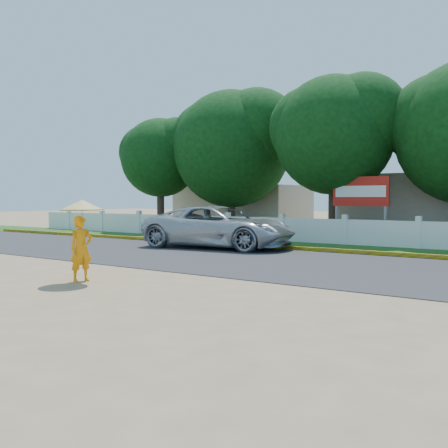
{
  "coord_description": "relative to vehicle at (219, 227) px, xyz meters",
  "views": [
    {
      "loc": [
        7.63,
        -9.25,
        2.01
      ],
      "look_at": [
        0.0,
        2.0,
        1.3
      ],
      "focal_mm": 40.0,
      "sensor_mm": 36.0,
      "label": 1
    }
  ],
  "objects": [
    {
      "name": "ground",
      "position": [
        3.76,
        -7.18,
        -0.85
      ],
      "size": [
        120.0,
        120.0,
        0.0
      ],
      "primitive_type": "plane",
      "color": "#9E8460",
      "rests_on": "ground"
    },
    {
      "name": "road",
      "position": [
        3.76,
        -2.68,
        -0.84
      ],
      "size": [
        60.0,
        7.0,
        0.02
      ],
      "primitive_type": "cube",
      "color": "#38383A",
      "rests_on": "ground"
    },
    {
      "name": "grass_verge",
      "position": [
        3.76,
        2.57,
        -0.84
      ],
      "size": [
        60.0,
        3.5,
        0.03
      ],
      "primitive_type": "cube",
      "color": "#2D601E",
      "rests_on": "ground"
    },
    {
      "name": "curb",
      "position": [
        3.76,
        0.87,
        -0.77
      ],
      "size": [
        40.0,
        0.18,
        0.16
      ],
      "primitive_type": "cube",
      "color": "yellow",
      "rests_on": "ground"
    },
    {
      "name": "fence",
      "position": [
        3.76,
        4.02,
        -0.3
      ],
      "size": [
        40.0,
        0.1,
        1.1
      ],
      "primitive_type": "cube",
      "color": "silver",
      "rests_on": "ground"
    },
    {
      "name": "building_far",
      "position": [
        -6.24,
        11.82,
        0.55
      ],
      "size": [
        8.0,
        5.0,
        2.8
      ],
      "primitive_type": "cube",
      "color": "#B7AD99",
      "rests_on": "ground"
    },
    {
      "name": "vehicle",
      "position": [
        0.0,
        0.0,
        0.0
      ],
      "size": [
        6.42,
        3.55,
        1.7
      ],
      "primitive_type": "imported",
      "rotation": [
        0.0,
        0.0,
        1.69
      ],
      "color": "#B0B5B9",
      "rests_on": "ground"
    },
    {
      "name": "monk_with_parasol",
      "position": [
        1.87,
        -8.49,
        0.43
      ],
      "size": [
        1.08,
        1.08,
        1.97
      ],
      "color": "orange",
      "rests_on": "ground"
    },
    {
      "name": "billboard",
      "position": [
        4.04,
        5.11,
        1.29
      ],
      "size": [
        2.5,
        0.13,
        2.95
      ],
      "color": "gray",
      "rests_on": "ground"
    }
  ]
}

